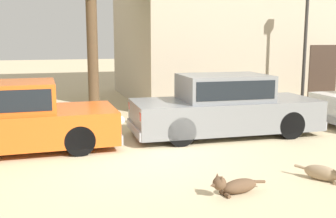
% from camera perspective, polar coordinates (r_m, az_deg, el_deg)
% --- Properties ---
extents(ground_plane, '(80.00, 80.00, 0.00)m').
position_cam_1_polar(ground_plane, '(8.12, -4.06, -6.73)').
color(ground_plane, '#CCB78E').
extents(parked_sedan_nearest, '(4.29, 1.80, 1.44)m').
position_cam_1_polar(parked_sedan_nearest, '(9.01, -21.10, -0.99)').
color(parked_sedan_nearest, '#D15619').
rests_on(parked_sedan_nearest, ground_plane).
extents(parked_sedan_second, '(4.64, 1.90, 1.47)m').
position_cam_1_polar(parked_sedan_second, '(9.91, 7.91, 0.50)').
color(parked_sedan_second, slate).
rests_on(parked_sedan_second, ground_plane).
extents(stray_dog_spotted, '(1.00, 0.33, 0.35)m').
position_cam_1_polar(stray_dog_spotted, '(6.29, 9.27, -10.49)').
color(stray_dog_spotted, brown).
rests_on(stray_dog_spotted, ground_plane).
extents(stray_dog_tan, '(0.61, 0.83, 0.36)m').
position_cam_1_polar(stray_dog_tan, '(7.22, 21.31, -8.26)').
color(stray_dog_tan, '#997F60').
rests_on(stray_dog_tan, ground_plane).
extents(street_lamp, '(0.22, 0.22, 3.78)m').
position_cam_1_polar(street_lamp, '(13.14, 18.67, 9.79)').
color(street_lamp, '#2D2B28').
rests_on(street_lamp, ground_plane).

